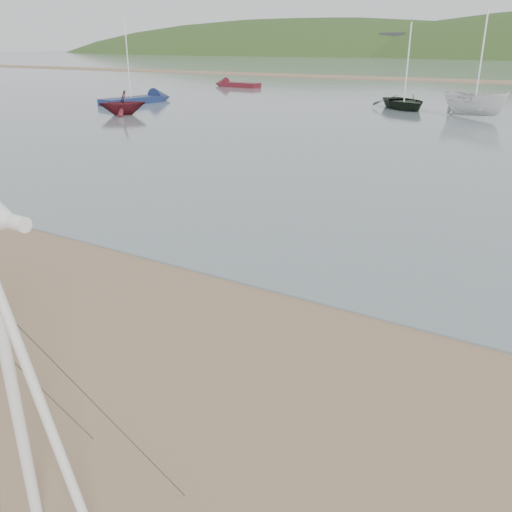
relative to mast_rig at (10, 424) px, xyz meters
The scene contains 7 objects.
ground 2.60m from the mast_rig, 120.22° to the left, with size 560.00×560.00×0.00m, color #7F6349.
mast_rig is the anchor object (origin of this frame).
boat_dark 38.54m from the mast_rig, 102.32° to the left, with size 3.47×1.01×4.86m, color black.
boat_red 33.54m from the mast_rig, 133.19° to the left, with size 2.55×1.56×2.96m, color #53131A.
boat_white 35.29m from the mast_rig, 94.72° to the left, with size 1.73×1.78×4.60m, color silver.
dinghy_red_far 57.99m from the mast_rig, 122.42° to the left, with size 5.97×1.91×1.43m.
sailboat_blue_near 41.71m from the mast_rig, 130.79° to the left, with size 2.36×6.88×6.71m.
Camera 1 is at (5.14, -4.18, 4.46)m, focal length 38.00 mm.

